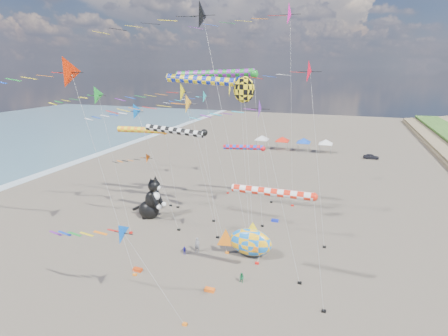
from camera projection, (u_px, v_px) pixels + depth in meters
ground at (168, 306)px, 29.29m from camera, size 260.00×260.00×0.00m
delta_kite_0 at (85, 98)px, 39.09m from camera, size 10.93×2.27×17.42m
delta_kite_1 at (294, 74)px, 34.90m from camera, size 12.38×2.53×20.19m
delta_kite_2 at (127, 232)px, 26.53m from camera, size 10.08×1.77×8.54m
delta_kite_3 at (202, 99)px, 52.57m from camera, size 10.16×2.04×16.01m
delta_kite_4 at (145, 160)px, 49.65m from camera, size 8.42×1.62×7.84m
delta_kite_5 at (275, 16)px, 44.31m from camera, size 15.90×3.03×27.29m
delta_kite_6 at (67, 74)px, 30.00m from camera, size 14.63×2.90×20.41m
delta_kite_7 at (173, 94)px, 42.43m from camera, size 13.71×2.47×17.66m
delta_kite_8 at (261, 114)px, 29.26m from camera, size 9.50×1.83×16.81m
delta_kite_9 at (174, 105)px, 35.00m from camera, size 13.10×1.99×16.98m
delta_kite_10 at (198, 17)px, 32.64m from camera, size 16.53×2.81×25.46m
delta_kite_11 at (141, 113)px, 40.22m from camera, size 10.10×1.98×15.51m
windsock_0 at (246, 148)px, 50.61m from camera, size 7.54×0.74×8.44m
windsock_1 at (219, 74)px, 40.52m from camera, size 11.16×0.92×19.00m
windsock_2 at (276, 193)px, 27.20m from camera, size 8.13×0.67×10.24m
windsock_3 at (145, 130)px, 48.13m from camera, size 8.87×0.88×11.36m
windsock_4 at (207, 81)px, 37.79m from camera, size 10.03×0.91×18.37m
windsock_5 at (177, 131)px, 38.98m from camera, size 8.94×0.77×12.82m
angelfish_kite at (242, 91)px, 35.20m from camera, size 3.74×3.02×18.43m
cat_inflatable at (150, 197)px, 45.67m from camera, size 4.48×2.56×5.79m
fish_inflatable at (250, 242)px, 36.27m from camera, size 6.06×2.57×4.10m
person_adult at (197, 245)px, 37.58m from camera, size 0.62×0.42×1.69m
child_green at (242, 278)px, 32.29m from camera, size 0.58×0.49×1.04m
child_blue at (184, 250)px, 37.25m from camera, size 0.59×0.51×0.95m
kite_bag_0 at (210, 290)px, 31.19m from camera, size 0.90×0.44×0.30m
kite_bag_1 at (275, 220)px, 45.24m from camera, size 0.90×0.44×0.30m
kite_bag_2 at (138, 270)px, 34.29m from camera, size 0.90×0.44×0.30m
tent_row at (293, 138)px, 82.38m from camera, size 19.20×4.20×3.80m
parked_car at (371, 156)px, 75.85m from camera, size 3.22×1.30×1.10m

